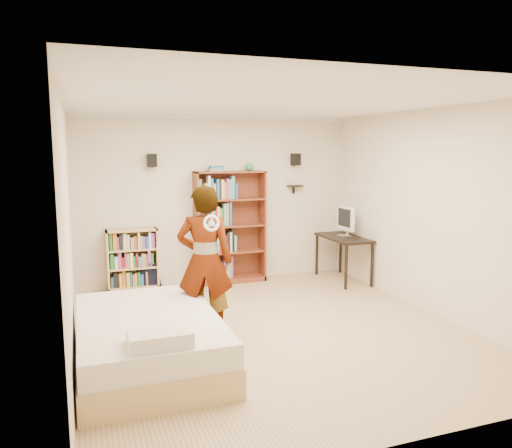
{
  "coord_description": "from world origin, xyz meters",
  "views": [
    {
      "loc": [
        -2.14,
        -5.35,
        2.16
      ],
      "look_at": [
        -0.01,
        0.6,
        1.22
      ],
      "focal_mm": 35.0,
      "sensor_mm": 36.0,
      "label": 1
    }
  ],
  "objects_px": {
    "daybed": "(148,333)",
    "person": "(205,261)",
    "tall_bookshelf": "(230,227)",
    "computer_desk": "(343,259)",
    "low_bookshelf": "(133,260)"
  },
  "relations": [
    {
      "from": "daybed",
      "to": "person",
      "type": "relative_size",
      "value": 1.21
    },
    {
      "from": "daybed",
      "to": "tall_bookshelf",
      "type": "bearing_deg",
      "value": 58.3
    },
    {
      "from": "computer_desk",
      "to": "person",
      "type": "distance_m",
      "value": 3.23
    },
    {
      "from": "tall_bookshelf",
      "to": "low_bookshelf",
      "type": "height_order",
      "value": "tall_bookshelf"
    },
    {
      "from": "computer_desk",
      "to": "daybed",
      "type": "bearing_deg",
      "value": -147.65
    },
    {
      "from": "tall_bookshelf",
      "to": "low_bookshelf",
      "type": "xyz_separation_m",
      "value": [
        -1.56,
        0.02,
        -0.43
      ]
    },
    {
      "from": "low_bookshelf",
      "to": "computer_desk",
      "type": "height_order",
      "value": "low_bookshelf"
    },
    {
      "from": "tall_bookshelf",
      "to": "computer_desk",
      "type": "distance_m",
      "value": 1.95
    },
    {
      "from": "tall_bookshelf",
      "to": "low_bookshelf",
      "type": "relative_size",
      "value": 1.9
    },
    {
      "from": "person",
      "to": "computer_desk",
      "type": "bearing_deg",
      "value": -130.82
    },
    {
      "from": "person",
      "to": "tall_bookshelf",
      "type": "bearing_deg",
      "value": -95.17
    },
    {
      "from": "computer_desk",
      "to": "person",
      "type": "relative_size",
      "value": 0.61
    },
    {
      "from": "low_bookshelf",
      "to": "tall_bookshelf",
      "type": "bearing_deg",
      "value": -0.87
    },
    {
      "from": "computer_desk",
      "to": "daybed",
      "type": "height_order",
      "value": "computer_desk"
    },
    {
      "from": "tall_bookshelf",
      "to": "daybed",
      "type": "distance_m",
      "value": 3.29
    }
  ]
}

